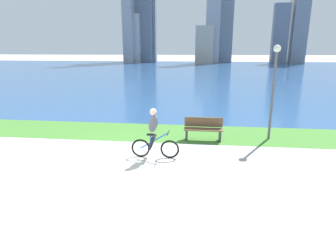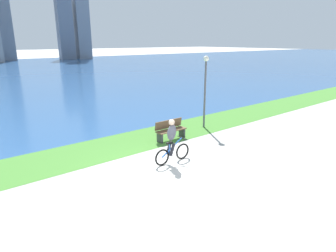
{
  "view_description": "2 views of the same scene",
  "coord_description": "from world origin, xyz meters",
  "views": [
    {
      "loc": [
        2.44,
        -8.26,
        3.52
      ],
      "look_at": [
        1.37,
        0.81,
        1.02
      ],
      "focal_mm": 30.5,
      "sensor_mm": 36.0,
      "label": 1
    },
    {
      "loc": [
        -5.38,
        -7.22,
        4.36
      ],
      "look_at": [
        1.1,
        0.94,
        1.29
      ],
      "focal_mm": 31.04,
      "sensor_mm": 36.0,
      "label": 2
    }
  ],
  "objects": [
    {
      "name": "ground_plane",
      "position": [
        0.0,
        0.0,
        0.0
      ],
      "size": [
        300.0,
        300.0,
        0.0
      ],
      "primitive_type": "plane",
      "color": "#B2AFA8"
    },
    {
      "name": "grass_strip_bayside",
      "position": [
        0.0,
        3.41,
        0.0
      ],
      "size": [
        120.0,
        2.73,
        0.01
      ],
      "primitive_type": "cube",
      "color": "#478433",
      "rests_on": "ground"
    },
    {
      "name": "cyclist_lead",
      "position": [
        0.94,
        0.52,
        0.83
      ],
      "size": [
        1.6,
        0.52,
        1.66
      ],
      "color": "black",
      "rests_on": "ground"
    },
    {
      "name": "bay_water_surface",
      "position": [
        0.0,
        38.59,
        0.0
      ],
      "size": [
        300.0,
        67.62,
        0.0
      ],
      "primitive_type": "cube",
      "color": "#2D568C",
      "rests_on": "ground"
    },
    {
      "name": "bench_near_path",
      "position": [
        2.56,
        2.61,
        0.45
      ],
      "size": [
        1.5,
        0.47,
        0.9
      ],
      "color": "brown",
      "rests_on": "ground"
    },
    {
      "name": "lamppost_tall",
      "position": [
        5.18,
        3.06,
        2.41
      ],
      "size": [
        0.28,
        0.28,
        3.65
      ],
      "color": "#595960",
      "rests_on": "ground"
    },
    {
      "name": "city_skyline_far_shore",
      "position": [
        -2.61,
        65.32,
        11.19
      ],
      "size": [
        43.49,
        11.14,
        26.67
      ],
      "color": "#ADA899",
      "rests_on": "ground"
    }
  ]
}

